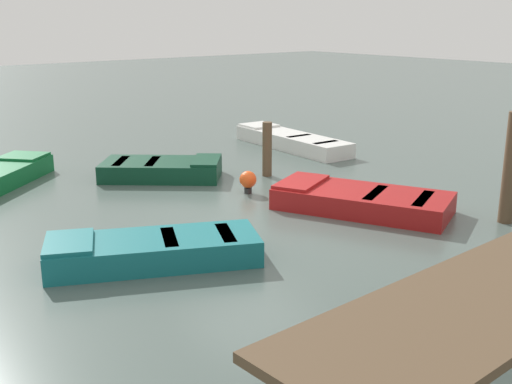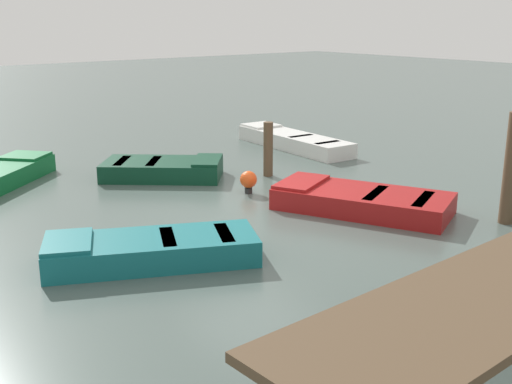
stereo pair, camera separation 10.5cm
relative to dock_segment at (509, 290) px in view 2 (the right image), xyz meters
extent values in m
plane|color=#4C5B56|center=(-1.40, -6.02, -0.84)|extent=(80.00, 80.00, 0.00)
cube|color=brown|center=(0.00, 0.00, 0.06)|extent=(6.38, 1.75, 0.10)
cube|color=silver|center=(-5.88, -9.95, -0.64)|extent=(1.29, 4.15, 0.40)
cube|color=#334772|center=(-5.88, -9.95, -0.50)|extent=(1.03, 3.52, 0.04)
cube|color=silver|center=(-5.99, -11.54, -0.41)|extent=(0.98, 0.96, 0.06)
cube|color=navy|center=(-5.86, -9.64, -0.46)|extent=(0.81, 0.25, 0.04)
cube|color=navy|center=(-5.79, -8.52, -0.46)|extent=(0.81, 0.25, 0.04)
cube|color=#0F602D|center=(1.07, -11.69, -0.41)|extent=(1.28, 1.29, 0.06)
cube|color=#14666B|center=(1.53, -4.87, -0.64)|extent=(3.34, 2.42, 0.40)
cube|color=beige|center=(1.53, -4.87, -0.50)|extent=(2.80, 1.98, 0.04)
cube|color=#14666B|center=(2.63, -5.40, -0.41)|extent=(1.08, 1.24, 0.06)
cube|color=#9B9789|center=(1.32, -4.76, -0.46)|extent=(0.58, 0.90, 0.04)
cube|color=#9B9789|center=(0.54, -4.38, -0.46)|extent=(0.58, 0.90, 0.04)
cube|color=maroon|center=(-2.92, -4.67, -0.64)|extent=(2.68, 3.57, 0.40)
cube|color=black|center=(-2.92, -4.67, -0.50)|extent=(2.18, 2.99, 0.04)
cube|color=maroon|center=(-2.39, -5.83, -0.41)|extent=(1.49, 1.20, 0.06)
cube|color=black|center=(-3.02, -4.44, -0.46)|extent=(1.12, 0.65, 0.04)
cube|color=black|center=(-3.39, -3.63, -0.46)|extent=(1.12, 0.65, 0.04)
cube|color=#0C3823|center=(-1.25, -9.30, -0.64)|extent=(2.90, 2.77, 0.40)
cube|color=maroon|center=(-1.25, -9.30, -0.50)|extent=(2.41, 2.29, 0.04)
cube|color=#0C3823|center=(-2.04, -8.62, -0.41)|extent=(1.24, 1.30, 0.06)
cube|color=maroon|center=(-1.10, -9.43, -0.46)|extent=(0.84, 0.93, 0.04)
cube|color=maroon|center=(-0.55, -9.91, -0.46)|extent=(0.84, 0.93, 0.04)
cylinder|color=brown|center=(-3.28, -7.94, -0.21)|extent=(0.22, 0.22, 1.26)
cylinder|color=brown|center=(-4.42, -2.57, 0.16)|extent=(0.25, 0.25, 2.01)
cylinder|color=#262626|center=(-1.99, -7.02, -0.78)|extent=(0.16, 0.16, 0.12)
sphere|color=#E54C19|center=(-1.99, -7.02, -0.54)|extent=(0.36, 0.36, 0.36)
camera|label=1|loc=(5.98, 3.07, 2.78)|focal=44.44mm
camera|label=2|loc=(5.90, 3.13, 2.78)|focal=44.44mm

